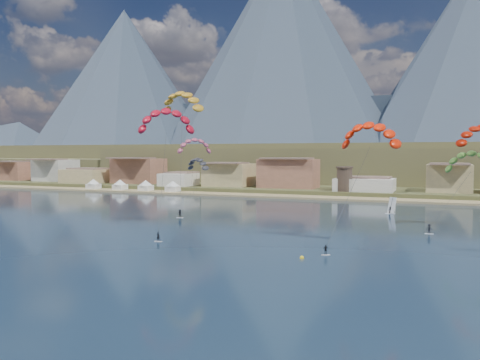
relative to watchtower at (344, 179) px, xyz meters
The scene contains 16 objects.
ground 114.29m from the watchtower, 92.51° to the right, with size 2400.00×2400.00×0.00m, color black.
beach 11.25m from the watchtower, 122.01° to the right, with size 2200.00×12.00×0.90m.
land 446.07m from the watchtower, 90.64° to the left, with size 2200.00×900.00×4.00m.
foothills 119.77m from the watchtower, 81.65° to the left, with size 940.00×210.00×18.00m.
mountain_ridge 724.36m from the watchtower, 91.58° to the left, with size 2060.00×480.00×400.00m.
town 45.73m from the watchtower, 169.92° to the left, with size 400.00×24.00×12.00m.
watchtower is the anchor object (origin of this frame).
beach_tents 81.69m from the watchtower, behind, with size 43.40×6.40×5.00m.
kitesurfer_red 89.56m from the watchtower, 102.35° to the right, with size 12.18×16.57×25.96m.
kitesurfer_yellow 67.97m from the watchtower, 120.57° to the right, with size 14.44×17.78×33.56m.
kitesurfer_orange 93.83m from the watchtower, 77.26° to the right, with size 11.01×10.06×21.24m.
kitesurfer_green 71.77m from the watchtower, 59.41° to the right, with size 13.37×12.58×18.34m.
distant_kite_pink 61.97m from the watchtower, 119.65° to the right, with size 9.71×8.37×20.75m.
distant_kite_dark 59.87m from the watchtower, 120.11° to the right, with size 8.08×6.80×15.68m.
windsurfer 46.44m from the watchtower, 65.24° to the right, with size 2.41×2.64×4.14m.
buoy 102.24m from the watchtower, 82.90° to the right, with size 0.61×0.61×0.61m.
Camera 1 is at (36.07, -55.44, 15.18)m, focal length 36.80 mm.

